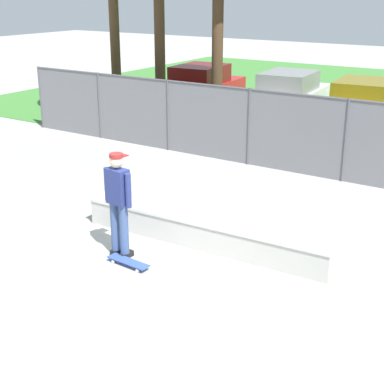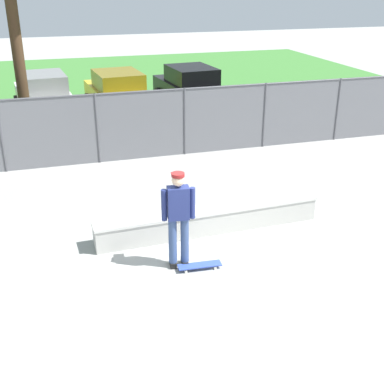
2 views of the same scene
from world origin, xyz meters
name	(u,v)px [view 1 (image 1 of 2)]	position (x,y,z in m)	size (l,w,h in m)	color
ground_plane	(137,270)	(0.00, 0.00, 0.00)	(80.00, 80.00, 0.00)	#9E9E99
concrete_ledge	(203,232)	(0.41, 1.38, 0.27)	(4.81, 0.66, 0.53)	#B7B5AD
skateboarder	(118,200)	(-0.55, 0.25, 1.03)	(0.60, 0.33, 1.84)	black
skateboard	(128,262)	(-0.21, 0.04, 0.07)	(0.81, 0.25, 0.09)	#334CB2
chainlink_fence	(295,130)	(0.00, 6.27, 1.07)	(17.84, 0.07, 1.99)	#4C4C51
car_red	(201,87)	(-6.09, 11.64, 0.84)	(2.30, 4.34, 1.66)	#B21E1E
car_white	(289,96)	(-2.62, 11.81, 0.84)	(2.30, 4.34, 1.66)	silver
car_yellow	(363,106)	(0.10, 11.40, 0.84)	(2.30, 4.34, 1.66)	gold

